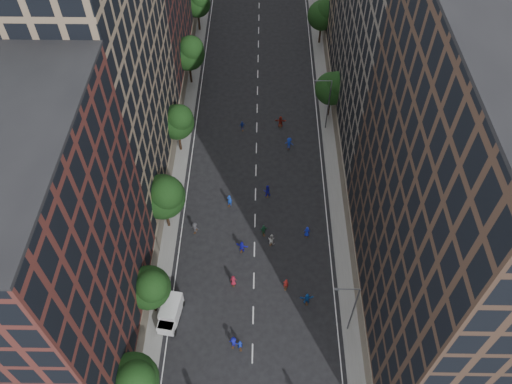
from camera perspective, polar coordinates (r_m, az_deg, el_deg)
ground at (r=74.30m, az=0.04°, el=4.78°), size 240.00×240.00×0.00m
sidewalk_left at (r=80.71m, az=-8.53°, el=8.63°), size 4.00×105.00×0.15m
sidewalk_right at (r=80.51m, az=8.78°, el=8.47°), size 4.00×105.00×0.15m
bldg_left_a at (r=48.55m, az=-23.71°, el=-7.31°), size 14.00×22.00×30.00m
bldg_left_b at (r=62.49m, az=-18.16°, el=12.47°), size 14.00×26.00×34.00m
bldg_right_a at (r=47.85m, az=23.01°, el=-1.91°), size 14.00×30.00×36.00m
bldg_right_b at (r=69.44m, az=16.67°, el=16.44°), size 14.00×28.00×33.00m
tree_left_0 at (r=50.87m, az=-13.90°, el=-20.19°), size 5.20×5.20×8.83m
tree_left_1 at (r=55.23m, az=-12.06°, el=-10.59°), size 4.80×4.80×8.21m
tree_left_2 at (r=61.19m, az=-10.49°, el=-0.43°), size 5.60×5.60×9.45m
tree_left_3 at (r=71.15m, az=-8.95°, el=8.03°), size 5.00×5.00×8.58m
tree_left_4 at (r=83.42m, az=-7.67°, el=15.55°), size 5.40×5.40×9.08m
tree_left_5 at (r=97.16m, az=-6.65°, el=20.71°), size 4.80×4.80×8.33m
tree_right_a at (r=77.17m, az=8.79°, el=11.74°), size 5.00×5.00×8.39m
tree_right_b at (r=93.44m, az=7.72°, el=19.52°), size 5.20×5.20×8.83m
streetlamp_near at (r=54.31m, az=10.91°, el=-12.82°), size 2.64×0.22×9.06m
streetlamp_far at (r=75.12m, az=8.15°, el=10.14°), size 2.64×0.22×9.06m
cargo_van at (r=58.29m, az=-9.76°, el=-13.43°), size 2.71×4.67×2.36m
skater_1 at (r=56.41m, az=-1.85°, el=-17.06°), size 0.67×0.53×1.63m
skater_3 at (r=56.54m, az=-2.58°, el=-16.78°), size 1.21×0.91×1.66m
skater_5 at (r=58.99m, az=5.83°, el=-12.05°), size 1.64×0.65×1.73m
skater_6 at (r=59.96m, az=-2.61°, el=-10.08°), size 0.85×0.60×1.63m
skater_7 at (r=59.73m, az=3.43°, el=-10.44°), size 0.67×0.47×1.73m
skater_8 at (r=62.96m, az=1.76°, el=-5.44°), size 1.08×0.97×1.82m
skater_9 at (r=64.55m, az=-6.98°, el=-4.08°), size 1.22×0.92×1.67m
skater_10 at (r=63.83m, az=0.88°, el=-4.37°), size 1.10×0.70×1.73m
skater_11 at (r=62.44m, az=-1.64°, el=-6.27°), size 1.63×0.96×1.68m
skater_12 at (r=64.07m, az=5.84°, el=-4.54°), size 0.85×0.60×1.62m
skater_13 at (r=66.74m, az=-3.04°, el=-0.98°), size 0.82×0.68×1.92m
skater_14 at (r=67.71m, az=1.27°, el=0.12°), size 1.01×0.82×1.95m
skater_15 at (r=74.15m, az=3.80°, el=5.57°), size 1.38×1.02×1.92m
skater_16 at (r=77.03m, az=-1.58°, el=7.57°), size 0.98×0.57×1.57m
skater_17 at (r=77.55m, az=2.82°, el=8.02°), size 1.75×0.59×1.87m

